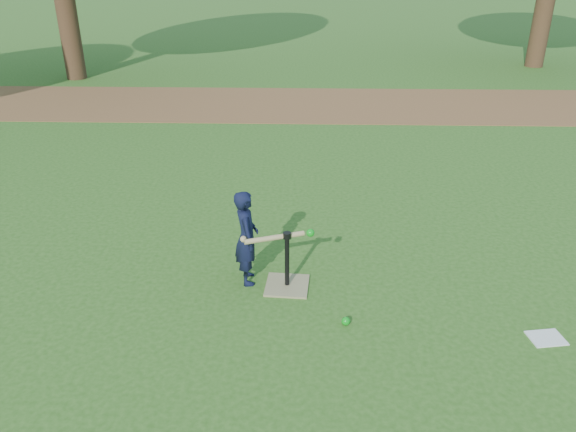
{
  "coord_description": "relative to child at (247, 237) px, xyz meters",
  "views": [
    {
      "loc": [
        -0.04,
        -4.57,
        3.13
      ],
      "look_at": [
        -0.2,
        0.55,
        0.65
      ],
      "focal_mm": 35.0,
      "sensor_mm": 36.0,
      "label": 1
    }
  ],
  "objects": [
    {
      "name": "swing_action",
      "position": [
        0.33,
        -0.12,
        0.08
      ],
      "size": [
        0.72,
        0.25,
        0.12
      ],
      "color": "tan",
      "rests_on": "ground"
    },
    {
      "name": "clipboard",
      "position": [
        2.72,
        -0.88,
        -0.49
      ],
      "size": [
        0.33,
        0.27,
        0.01
      ],
      "primitive_type": "cube",
      "rotation": [
        0.0,
        0.0,
        0.16
      ],
      "color": "white",
      "rests_on": "ground"
    },
    {
      "name": "ground",
      "position": [
        0.61,
        -0.36,
        -0.5
      ],
      "size": [
        80.0,
        80.0,
        0.0
      ],
      "primitive_type": "plane",
      "color": "#285116",
      "rests_on": "ground"
    },
    {
      "name": "wiffle_ball_ground",
      "position": [
        0.96,
        -0.73,
        -0.46
      ],
      "size": [
        0.08,
        0.08,
        0.08
      ],
      "primitive_type": "sphere",
      "color": "#0D9217",
      "rests_on": "ground"
    },
    {
      "name": "child",
      "position": [
        0.0,
        0.0,
        0.0
      ],
      "size": [
        0.31,
        0.4,
        1.0
      ],
      "primitive_type": "imported",
      "rotation": [
        0.0,
        0.0,
        1.77
      ],
      "color": "black",
      "rests_on": "ground"
    },
    {
      "name": "dirt_strip",
      "position": [
        0.61,
        7.14,
        -0.49
      ],
      "size": [
        24.0,
        3.0,
        0.01
      ],
      "primitive_type": "cube",
      "color": "brown",
      "rests_on": "ground"
    },
    {
      "name": "batting_tee",
      "position": [
        0.41,
        -0.11,
        -0.39
      ],
      "size": [
        0.46,
        0.46,
        0.61
      ],
      "color": "#8E815A",
      "rests_on": "ground"
    }
  ]
}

